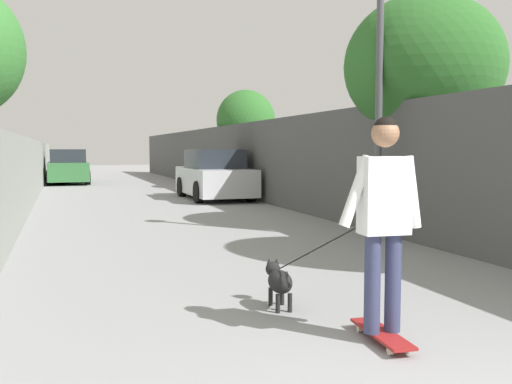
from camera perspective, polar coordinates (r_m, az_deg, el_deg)
The scene contains 11 objects.
ground_plane at distance 15.73m, azimuth -10.40°, elevation -1.34°, with size 80.00×80.00×0.00m, color gray.
wall_left at distance 13.53m, azimuth -22.97°, elevation 1.35°, with size 48.00×0.30×1.84m, color #999E93.
fence_right at distance 14.61m, azimuth 3.55°, elevation 2.97°, with size 48.00×0.30×2.38m, color #4C4C4C.
tree_right_near at distance 21.57m, azimuth -1.04°, elevation 7.29°, with size 2.25×2.25×3.80m.
tree_right_distant at distance 11.14m, azimuth 16.69°, elevation 12.11°, with size 2.95×2.95×4.43m.
lamp_post at distance 9.88m, azimuth 12.50°, elevation 13.97°, with size 0.36×0.36×4.76m.
skateboard at distance 4.77m, azimuth 12.69°, elevation -13.92°, with size 0.82×0.27×0.08m.
person_skateboarder at distance 4.55m, azimuth 12.91°, elevation -1.55°, with size 0.25×0.71×1.73m.
dog at distance 5.55m, azimuth 2.40°, elevation -8.98°, with size 1.49×0.56×1.06m.
car_near at distance 17.48m, azimuth -4.24°, elevation 1.64°, with size 3.90×1.80×1.54m.
car_far at distance 26.70m, azimuth -18.60°, elevation 2.38°, with size 4.19×1.80×1.54m.
Camera 1 is at (-1.48, 2.35, 1.56)m, focal length 39.26 mm.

